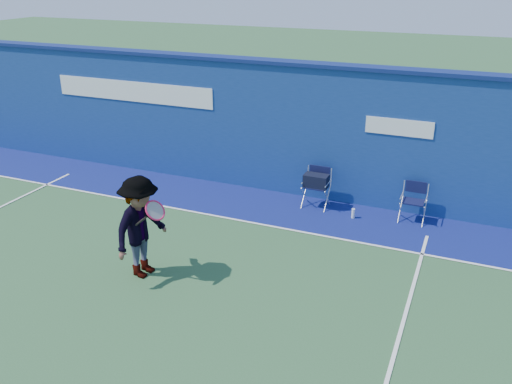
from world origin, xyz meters
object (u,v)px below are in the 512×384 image
at_px(water_bottle, 353,214).
at_px(tennis_player, 141,227).
at_px(directors_chair_right, 412,210).
at_px(directors_chair_left, 316,191).

relative_size(water_bottle, tennis_player, 0.12).
relative_size(directors_chair_right, water_bottle, 3.81).
height_order(directors_chair_left, water_bottle, directors_chair_left).
bearing_deg(directors_chair_left, tennis_player, -116.11).
relative_size(directors_chair_left, tennis_player, 0.49).
bearing_deg(directors_chair_left, water_bottle, -16.72).
xyz_separation_m(directors_chair_left, water_bottle, (0.92, -0.28, -0.26)).
distance_m(water_bottle, tennis_player, 4.70).
bearing_deg(tennis_player, directors_chair_left, 63.89).
bearing_deg(directors_chair_right, directors_chair_left, -178.09).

